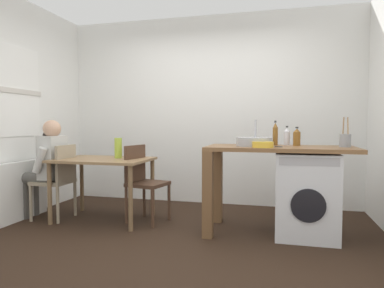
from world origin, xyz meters
name	(u,v)px	position (x,y,z in m)	size (l,w,h in m)	color
ground_plane	(173,241)	(0.00, 0.00, 0.00)	(5.46, 5.46, 0.00)	black
wall_back	(209,110)	(0.00, 1.75, 1.35)	(4.60, 0.10, 2.70)	white
radiator	(21,190)	(-2.02, 0.30, 0.35)	(0.10, 0.80, 0.70)	white
dining_table	(103,167)	(-1.04, 0.52, 0.64)	(1.10, 0.76, 0.74)	olive
chair_person_seat	(58,177)	(-1.59, 0.42, 0.51)	(0.41, 0.41, 0.90)	gray
chair_opposite	(143,179)	(-0.56, 0.59, 0.51)	(0.47, 0.47, 0.90)	#4C3323
seated_person	(46,164)	(-1.75, 0.42, 0.67)	(0.50, 0.51, 1.20)	#595651
kitchen_counter	(259,161)	(0.79, 0.48, 0.76)	(1.50, 0.68, 0.92)	brown
washing_machine	(306,195)	(1.27, 0.47, 0.43)	(0.60, 0.61, 0.86)	silver
sink_basin	(254,142)	(0.74, 0.48, 0.97)	(0.38, 0.38, 0.09)	#9EA0A5
tap	(256,132)	(0.74, 0.66, 1.06)	(0.02, 0.02, 0.28)	#B2B2B7
bottle_tall_green	(275,134)	(0.95, 0.71, 1.04)	(0.06, 0.06, 0.27)	brown
bottle_squat_brown	(287,137)	(1.08, 0.71, 1.02)	(0.06, 0.06, 0.21)	silver
bottle_clear_small	(297,137)	(1.18, 0.63, 1.01)	(0.08, 0.08, 0.20)	brown
mixing_bowl	(263,144)	(0.84, 0.28, 0.95)	(0.21, 0.21, 0.06)	gold
utensil_crock	(345,140)	(1.64, 0.53, 0.99)	(0.11, 0.11, 0.30)	gray
vase	(118,148)	(-0.89, 0.62, 0.86)	(0.09, 0.09, 0.24)	#A8C63D
scissors	(275,147)	(0.96, 0.38, 0.92)	(0.15, 0.06, 0.01)	#B2B2B7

